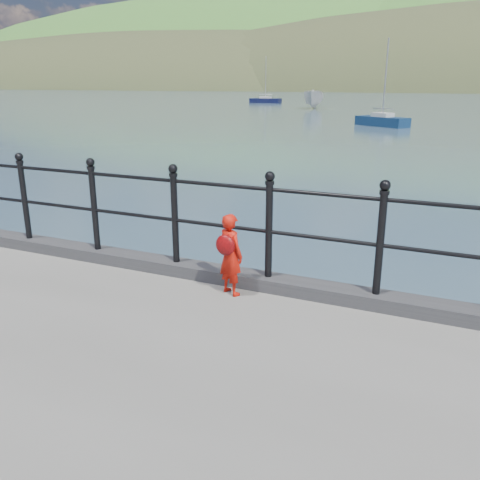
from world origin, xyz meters
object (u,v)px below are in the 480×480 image
at_px(railing, 220,213).
at_px(launch_white, 314,99).
at_px(sailboat_port, 382,122).
at_px(sailboat_left, 265,101).
at_px(child, 230,254).

distance_m(railing, launch_white, 59.11).
distance_m(sailboat_port, sailboat_left, 42.88).
height_order(child, sailboat_port, sailboat_port).
bearing_deg(launch_white, railing, -84.53).
relative_size(child, sailboat_port, 0.14).
height_order(launch_white, sailboat_left, sailboat_left).
distance_m(child, sailboat_left, 76.30).
bearing_deg(launch_white, sailboat_port, -71.69).
bearing_deg(launch_white, child, -84.35).
bearing_deg(child, launch_white, -49.89).
relative_size(railing, sailboat_left, 2.56).
height_order(railing, sailboat_port, sailboat_port).
bearing_deg(railing, launch_white, 105.09).
relative_size(launch_white, sailboat_port, 0.92).
xyz_separation_m(railing, child, (0.27, -0.31, -0.36)).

